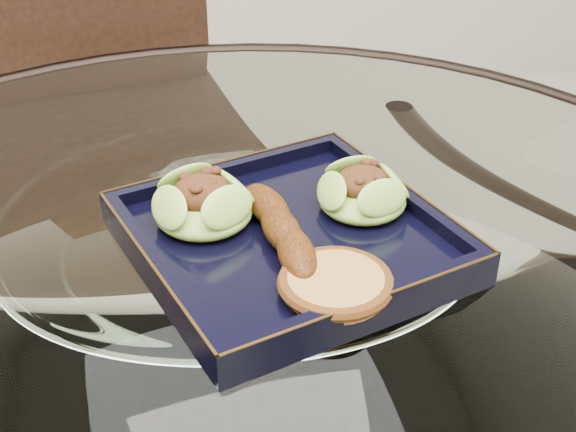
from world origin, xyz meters
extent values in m
cylinder|color=white|center=(0.00, 0.00, 0.76)|extent=(1.10, 1.10, 0.01)
torus|color=black|center=(0.00, 0.00, 0.76)|extent=(1.13, 1.13, 0.02)
cylinder|color=black|center=(0.28, 0.28, 0.38)|extent=(0.04, 0.04, 0.75)
cylinder|color=black|center=(-0.28, 0.28, 0.38)|extent=(0.04, 0.04, 0.75)
cube|color=#311A10|center=(-0.07, 0.43, 0.42)|extent=(0.40, 0.40, 0.04)
cube|color=#311A10|center=(-0.09, 0.60, 0.67)|extent=(0.36, 0.05, 0.41)
cylinder|color=#311A10|center=(-0.25, 0.58, 0.20)|extent=(0.03, 0.03, 0.41)
cylinder|color=#311A10|center=(0.08, 0.60, 0.20)|extent=(0.03, 0.03, 0.41)
cube|color=black|center=(0.05, 0.00, 0.77)|extent=(0.32, 0.32, 0.02)
ellipsoid|color=#6EA22F|center=(-0.02, 0.04, 0.80)|extent=(0.10, 0.10, 0.03)
ellipsoid|color=#5D982C|center=(0.13, 0.02, 0.80)|extent=(0.11, 0.11, 0.03)
ellipsoid|color=#602C0A|center=(0.04, -0.01, 0.80)|extent=(0.04, 0.15, 0.03)
cylinder|color=#C98A43|center=(0.06, -0.10, 0.79)|extent=(0.10, 0.10, 0.02)
camera|label=1|loc=(-0.13, -0.60, 1.19)|focal=50.00mm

